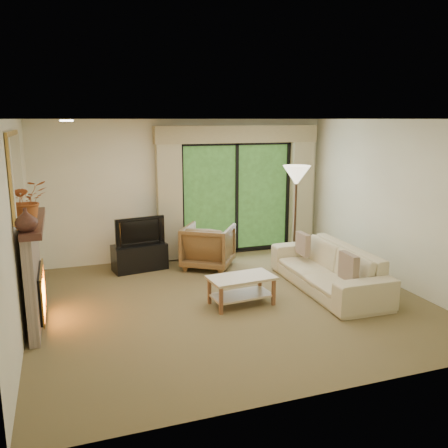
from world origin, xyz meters
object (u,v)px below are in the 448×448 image
object	(u,v)px
media_console	(140,257)
coffee_table	(241,290)
armchair	(208,246)
sofa	(328,268)

from	to	relation	value
media_console	coffee_table	size ratio (longest dim) A/B	0.99
media_console	coffee_table	distance (m)	2.35
media_console	coffee_table	world-z (taller)	media_console
armchair	coffee_table	bearing A→B (deg)	120.71
media_console	armchair	size ratio (longest dim) A/B	1.08
armchair	coffee_table	distance (m)	1.83
media_console	sofa	size ratio (longest dim) A/B	0.40
armchair	coffee_table	size ratio (longest dim) A/B	0.92
armchair	media_console	bearing A→B (deg)	20.69
media_console	sofa	distance (m)	3.24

